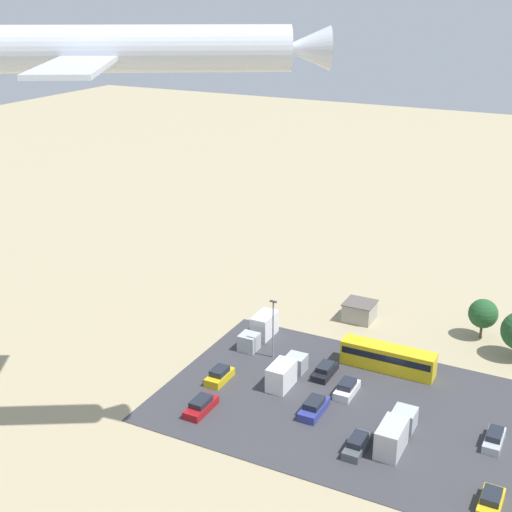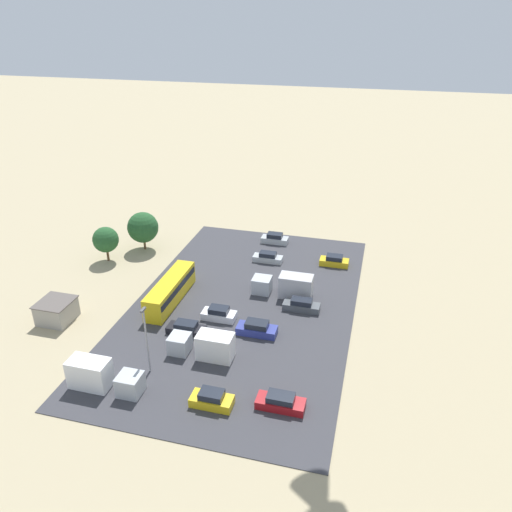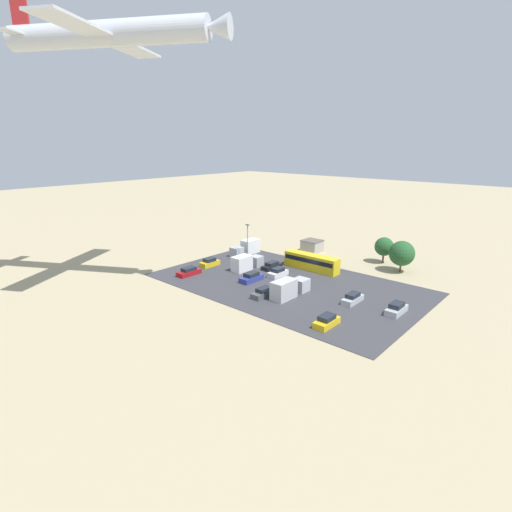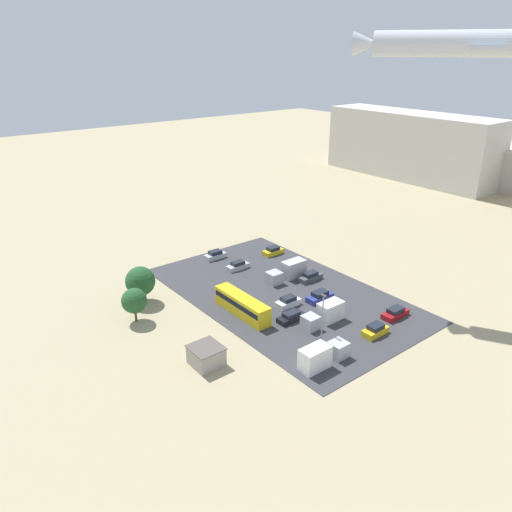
% 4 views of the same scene
% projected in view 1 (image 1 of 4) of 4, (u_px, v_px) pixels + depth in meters
% --- Properties ---
extents(ground_plane, '(400.00, 400.00, 0.00)m').
position_uv_depth(ground_plane, '(395.00, 374.00, 86.20)').
color(ground_plane, tan).
extents(parking_lot_surface, '(46.90, 28.19, 0.08)m').
position_uv_depth(parking_lot_surface, '(371.00, 411.00, 78.63)').
color(parking_lot_surface, '#38383D').
rests_on(parking_lot_surface, ground).
extents(shed_building, '(4.20, 4.08, 2.69)m').
position_uv_depth(shed_building, '(359.00, 311.00, 99.79)').
color(shed_building, '#9E998E').
rests_on(shed_building, ground).
extents(bus, '(11.50, 2.52, 3.07)m').
position_uv_depth(bus, '(388.00, 357.00, 86.56)').
color(bus, gold).
rests_on(bus, ground).
extents(parked_car_0, '(1.91, 4.17, 1.64)m').
position_uv_depth(parked_car_0, '(220.00, 376.00, 84.43)').
color(parked_car_0, gold).
rests_on(parked_car_0, ground).
extents(parked_car_1, '(1.73, 4.71, 1.55)m').
position_uv_depth(parked_car_1, '(357.00, 445.00, 71.79)').
color(parked_car_1, '#4C5156').
rests_on(parked_car_1, ground).
extents(parked_car_2, '(1.90, 4.24, 1.63)m').
position_uv_depth(parked_car_2, '(347.00, 389.00, 81.70)').
color(parked_car_2, silver).
rests_on(parked_car_2, ground).
extents(parked_car_3, '(1.92, 4.28, 1.57)m').
position_uv_depth(parked_car_3, '(491.00, 501.00, 63.88)').
color(parked_car_3, gold).
rests_on(parked_car_3, ground).
extents(parked_car_4, '(1.91, 4.76, 1.53)m').
position_uv_depth(parked_car_4, '(201.00, 406.00, 78.41)').
color(parked_car_4, maroon).
rests_on(parked_car_4, ground).
extents(parked_car_6, '(1.84, 4.60, 1.43)m').
position_uv_depth(parked_car_6, '(325.00, 371.00, 85.70)').
color(parked_car_6, black).
rests_on(parked_car_6, ground).
extents(parked_car_7, '(1.71, 4.46, 1.52)m').
position_uv_depth(parked_car_7, '(494.00, 439.00, 72.75)').
color(parked_car_7, '#ADB2B7').
rests_on(parked_car_7, ground).
extents(parked_car_8, '(1.98, 4.77, 1.65)m').
position_uv_depth(parked_car_8, '(314.00, 407.00, 78.04)').
color(parked_car_8, navy).
rests_on(parked_car_8, ground).
extents(parked_truck_0, '(2.32, 7.34, 2.96)m').
position_uv_depth(parked_truck_0, '(286.00, 372.00, 83.86)').
color(parked_truck_0, '#ADB2B7').
rests_on(parked_truck_0, ground).
extents(parked_truck_1, '(2.30, 7.70, 3.11)m').
position_uv_depth(parked_truck_1, '(260.00, 330.00, 94.03)').
color(parked_truck_1, '#ADB2B7').
rests_on(parked_truck_1, ground).
extents(parked_truck_2, '(2.37, 8.10, 3.09)m').
position_uv_depth(parked_truck_2, '(395.00, 433.00, 72.41)').
color(parked_truck_2, '#ADB2B7').
rests_on(parked_truck_2, ground).
extents(tree_near_shed, '(3.88, 3.88, 5.46)m').
position_uv_depth(tree_near_shed, '(483.00, 314.00, 94.01)').
color(tree_near_shed, brown).
rests_on(tree_near_shed, ground).
extents(light_pole_lot_centre, '(0.90, 0.28, 7.82)m').
position_uv_depth(light_pole_lot_centre, '(273.00, 326.00, 88.51)').
color(light_pole_lot_centre, gray).
rests_on(light_pole_lot_centre, ground).
extents(airplane, '(31.73, 26.41, 8.29)m').
position_uv_depth(airplane, '(109.00, 49.00, 55.45)').
color(airplane, silver).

